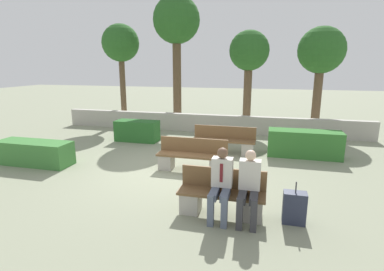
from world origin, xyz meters
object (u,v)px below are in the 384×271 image
Objects in this scene: tree_center_right at (249,53)px; tree_rightmost at (321,52)px; bench_right_side at (192,159)px; person_seated_woman at (249,184)px; bench_left_side at (224,143)px; tree_center_left at (176,24)px; bench_front at (221,198)px; tree_leftmost at (121,45)px; suitcase at (294,208)px; person_seated_man at (221,181)px.

tree_center_right is 2.98m from tree_rightmost.
person_seated_woman is at bearing -56.78° from bench_right_side.
tree_rightmost is (2.98, 0.05, 0.02)m from tree_center_right.
bench_left_side and bench_right_side have the same top height.
bench_left_side is 0.35× the size of tree_center_left.
bench_front is at bearing -67.54° from tree_center_left.
bench_front is 4.09m from bench_left_side.
bench_right_side is 1.42× the size of person_seated_woman.
bench_left_side is 0.43× the size of tree_leftmost.
tree_center_left reaches higher than suitcase.
person_seated_man is at bearing -87.28° from bench_front.
person_seated_woman is 9.49m from tree_rightmost.
tree_center_right is (-1.53, 8.66, 2.98)m from suitcase.
tree_rightmost is at bearing 72.40° from bench_front.
tree_center_right is (-0.21, 8.66, 2.96)m from bench_front.
bench_front is 0.35× the size of tree_leftmost.
person_seated_man is 9.99m from tree_center_left.
person_seated_woman reaches higher than bench_left_side.
tree_center_right is at bearing 91.41° from bench_front.
bench_left_side is 4.48m from suitcase.
tree_center_left is at bearing -175.39° from tree_center_right.
bench_right_side is at bearing 117.49° from bench_front.
tree_center_left is at bearing 6.69° from tree_leftmost.
bench_front is 0.38× the size of tree_rightmost.
person_seated_man reaches higher than bench_front.
suitcase is at bearing 9.53° from person_seated_woman.
suitcase is at bearing -60.32° from tree_center_left.
tree_center_right is at bearing 4.61° from tree_center_left.
bench_front is at bearing -72.42° from bench_left_side.
tree_center_left is 1.34× the size of tree_rightmost.
bench_right_side is 0.44× the size of tree_center_right.
bench_front is 9.61m from tree_rightmost.
bench_front is at bearing -52.87° from tree_leftmost.
tree_leftmost is at bearing 132.60° from suitcase.
suitcase is at bearing -43.96° from bench_right_side.
tree_leftmost is (-7.44, 8.09, 3.40)m from suitcase.
suitcase is at bearing -99.43° from tree_rightmost.
tree_rightmost is at bearing 72.69° from person_seated_man.
bench_left_side is 0.46× the size of tree_rightmost.
bench_front is 2.08× the size of suitcase.
bench_right_side is 2.91m from person_seated_woman.
tree_leftmost is at bearing -173.31° from tree_center_left.
bench_front is 0.87× the size of bench_right_side.
tree_center_left is (-4.79, 8.40, 4.30)m from suitcase.
bench_front reaches higher than suitcase.
tree_center_left reaches higher than tree_leftmost.
tree_center_left is at bearing -177.10° from tree_rightmost.
bench_left_side is 4.25m from person_seated_man.
tree_center_right is (-0.22, 8.79, 2.55)m from person_seated_man.
tree_leftmost reaches higher than bench_right_side.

